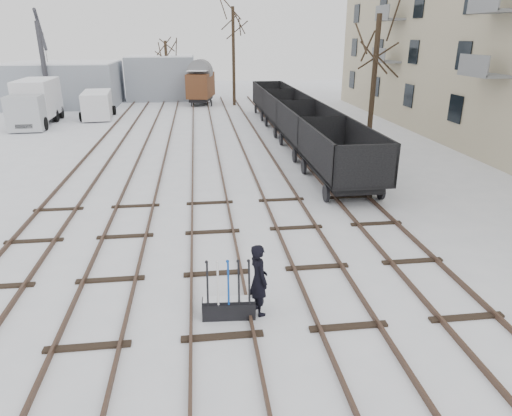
{
  "coord_description": "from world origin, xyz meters",
  "views": [
    {
      "loc": [
        -0.34,
        -11.78,
        6.52
      ],
      "look_at": [
        1.43,
        2.1,
        1.2
      ],
      "focal_mm": 32.0,
      "sensor_mm": 36.0,
      "label": 1
    }
  ],
  "objects": [
    {
      "name": "tree_far_left",
      "position": [
        -3.27,
        38.21,
        2.99
      ],
      "size": [
        0.3,
        0.3,
        5.99
      ],
      "primitive_type": "cylinder",
      "color": "black",
      "rests_on": "ground"
    },
    {
      "name": "shed_left",
      "position": [
        -13.0,
        36.0,
        2.05
      ],
      "size": [
        10.0,
        8.0,
        4.1
      ],
      "color": "#8D949F",
      "rests_on": "ground"
    },
    {
      "name": "tree_near",
      "position": [
        9.81,
        14.26,
        3.82
      ],
      "size": [
        0.3,
        0.3,
        7.63
      ],
      "primitive_type": "cylinder",
      "color": "black",
      "rests_on": "ground"
    },
    {
      "name": "ground",
      "position": [
        0.0,
        0.0,
        0.0
      ],
      "size": [
        120.0,
        120.0,
        0.0
      ],
      "primitive_type": "plane",
      "color": "white",
      "rests_on": "ground"
    },
    {
      "name": "tree_far_right",
      "position": [
        3.33,
        34.01,
        4.5
      ],
      "size": [
        0.3,
        0.3,
        9.0
      ],
      "primitive_type": "cylinder",
      "color": "black",
      "rests_on": "ground"
    },
    {
      "name": "box_van_wagon",
      "position": [
        0.1,
        35.02,
        1.95
      ],
      "size": [
        3.17,
        4.77,
        3.35
      ],
      "rotation": [
        0.0,
        0.0,
        -0.21
      ],
      "color": "black",
      "rests_on": "ground"
    },
    {
      "name": "lorry",
      "position": [
        -12.59,
        25.43,
        1.72
      ],
      "size": [
        2.63,
        7.45,
        3.34
      ],
      "rotation": [
        0.0,
        0.0,
        0.04
      ],
      "color": "black",
      "rests_on": "ground"
    },
    {
      "name": "ground_frame",
      "position": [
        0.21,
        -2.18,
        0.28
      ],
      "size": [
        1.33,
        0.51,
        1.49
      ],
      "rotation": [
        0.0,
        0.0,
        -0.07
      ],
      "color": "black",
      "rests_on": "ground"
    },
    {
      "name": "crane",
      "position": [
        -13.48,
        32.06,
        2.27
      ],
      "size": [
        2.02,
        5.14,
        8.64
      ],
      "rotation": [
        0.0,
        0.0,
        0.19
      ],
      "color": "#323238",
      "rests_on": "ground"
    },
    {
      "name": "freight_wagon_d",
      "position": [
        6.0,
        26.88,
        1.01
      ],
      "size": [
        2.59,
        6.48,
        2.65
      ],
      "color": "black",
      "rests_on": "ground"
    },
    {
      "name": "freight_wagon_b",
      "position": [
        6.0,
        14.08,
        1.01
      ],
      "size": [
        2.59,
        6.48,
        2.65
      ],
      "color": "black",
      "rests_on": "ground"
    },
    {
      "name": "freight_wagon_a",
      "position": [
        6.0,
        7.68,
        1.01
      ],
      "size": [
        2.59,
        6.48,
        2.65
      ],
      "color": "black",
      "rests_on": "ground"
    },
    {
      "name": "worker",
      "position": [
        0.96,
        -2.08,
        0.93
      ],
      "size": [
        0.63,
        0.78,
        1.86
      ],
      "primitive_type": "imported",
      "rotation": [
        0.0,
        0.0,
        1.87
      ],
      "color": "black",
      "rests_on": "ground"
    },
    {
      "name": "freight_wagon_c",
      "position": [
        6.0,
        20.48,
        1.01
      ],
      "size": [
        2.59,
        6.48,
        2.65
      ],
      "color": "black",
      "rests_on": "ground"
    },
    {
      "name": "panel_van",
      "position": [
        -8.55,
        27.96,
        1.13
      ],
      "size": [
        2.66,
        5.14,
        2.17
      ],
      "rotation": [
        0.0,
        0.0,
        0.11
      ],
      "color": "silver",
      "rests_on": "ground"
    },
    {
      "name": "tracks",
      "position": [
        -0.0,
        13.67,
        0.07
      ],
      "size": [
        13.9,
        52.0,
        0.16
      ],
      "color": "black",
      "rests_on": "ground"
    },
    {
      "name": "shed_right",
      "position": [
        -4.0,
        40.0,
        2.25
      ],
      "size": [
        7.0,
        6.0,
        4.5
      ],
      "color": "#8D949F",
      "rests_on": "ground"
    }
  ]
}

